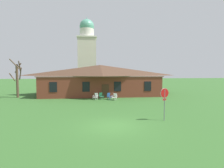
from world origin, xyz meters
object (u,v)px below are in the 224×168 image
Objects in this scene: stop_sign at (165,98)px; lawn_chair_middle at (115,97)px; lawn_chair_left_end at (109,96)px; lawn_chair_near_door at (101,96)px; lawn_chair_by_porch at (96,96)px.

lawn_chair_middle is (-2.64, 10.87, -1.39)m from stop_sign.
lawn_chair_left_end and lawn_chair_middle have the same top height.
lawn_chair_left_end is at bearing 106.01° from stop_sign.
stop_sign is at bearing -69.50° from lawn_chair_near_door.
lawn_chair_near_door is at bearing 27.59° from lawn_chair_by_porch.
lawn_chair_middle is (2.66, -0.74, 0.00)m from lawn_chair_by_porch.
lawn_chair_by_porch is at bearing 114.55° from stop_sign.
stop_sign is at bearing -76.35° from lawn_chair_middle.
lawn_chair_left_end is 1.00× the size of lawn_chair_middle.
stop_sign is 12.92m from lawn_chair_near_door.
lawn_chair_by_porch is 0.91m from lawn_chair_near_door.
lawn_chair_left_end is at bearing -0.04° from lawn_chair_by_porch.
stop_sign is 12.84m from lawn_chair_by_porch.
stop_sign reaches higher than lawn_chair_by_porch.
lawn_chair_left_end is (1.97, -0.00, 0.00)m from lawn_chair_by_porch.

